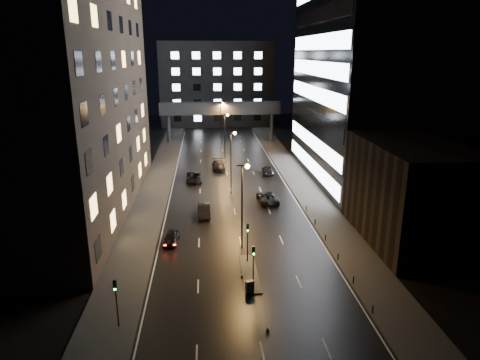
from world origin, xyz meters
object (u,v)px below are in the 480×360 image
Objects in this scene: car_away_b at (204,210)px; car_toward_a at (267,197)px; car_away_a at (171,238)px; car_toward_b at (268,170)px; car_away_d at (218,165)px; utility_cabinet at (250,286)px; car_away_c at (194,177)px.

car_away_b is 10.68m from car_toward_a.
car_toward_a is at bearing 24.63° from car_away_b.
car_away_a is 0.82× the size of car_toward_b.
car_away_b is 0.89× the size of car_away_d.
car_away_b reaches higher than car_away_a.
car_toward_a is 25.76m from utility_cabinet.
car_away_a is 0.70× the size of car_toward_a.
car_away_d is (6.81, 33.01, 0.13)m from car_away_a.
car_away_a is at bearing 39.71° from car_toward_a.
car_away_d is at bearing 81.98° from car_away_b.
car_away_a is 3.32× the size of utility_cabinet.
car_away_c is at bearing -123.45° from car_away_d.
car_away_d is 20.82m from car_toward_a.
car_away_a is at bearing -96.76° from car_away_c.
car_away_b is 0.89× the size of car_away_c.
car_away_c reaches higher than car_away_a.
car_away_a is at bearing -115.81° from car_away_b.
car_toward_b is (13.70, 3.78, -0.06)m from car_away_c.
car_toward_a reaches higher than car_toward_b.
car_toward_a reaches higher than car_away_c.
car_away_d is 0.97× the size of car_toward_a.
car_away_c is 1.13× the size of car_toward_b.
car_toward_a is (6.74, -19.70, -0.01)m from car_away_d.
car_away_a reaches higher than utility_cabinet.
car_toward_b is (11.96, 20.38, -0.10)m from car_away_b.
car_toward_b reaches higher than car_away_a.
car_away_b is at bearing 21.15° from car_toward_a.
car_away_a is 0.72× the size of car_away_c.
car_away_c is 14.21m from car_toward_b.
car_toward_a is at bearing 61.75° from utility_cabinet.
car_away_a is 0.81× the size of car_away_b.
utility_cabinet is (1.40, -44.90, -0.06)m from car_away_d.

